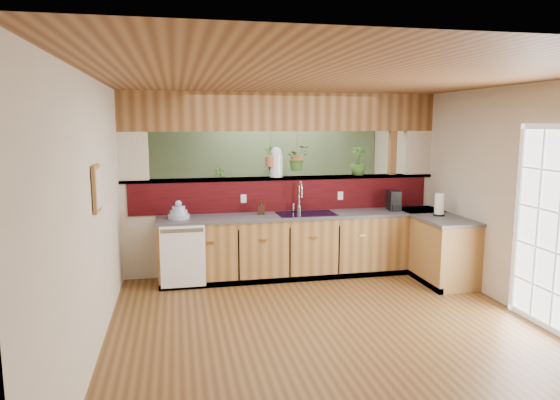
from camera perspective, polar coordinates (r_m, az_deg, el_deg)
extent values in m
cube|color=brown|center=(6.32, 2.99, -11.26)|extent=(4.60, 7.00, 0.01)
cube|color=brown|center=(5.96, 3.19, 12.95)|extent=(4.60, 7.00, 0.01)
cube|color=beige|center=(9.41, -2.40, 3.47)|extent=(4.60, 0.02, 2.60)
cube|color=beige|center=(2.85, 21.74, -9.48)|extent=(4.60, 0.02, 2.60)
cube|color=beige|center=(5.86, -19.22, -0.21)|extent=(0.02, 7.00, 2.60)
cube|color=beige|center=(6.95, 21.73, 1.00)|extent=(0.02, 7.00, 2.60)
cube|color=beige|center=(7.40, 0.36, -2.84)|extent=(4.60, 0.15, 1.35)
cube|color=#3B070B|center=(7.25, 0.51, 0.51)|extent=(4.40, 0.02, 0.45)
cube|color=brown|center=(7.30, 0.37, 2.51)|extent=(4.60, 0.21, 0.04)
cube|color=brown|center=(7.26, 0.38, 10.03)|extent=(4.60, 0.15, 0.55)
cube|color=beige|center=(7.13, -16.42, 4.67)|extent=(0.40, 0.15, 0.70)
cube|color=beige|center=(7.98, 15.34, 5.11)|extent=(0.40, 0.15, 0.70)
cube|color=brown|center=(7.84, 12.62, 2.22)|extent=(0.10, 0.10, 2.60)
cube|color=brown|center=(7.30, 0.37, 2.51)|extent=(4.60, 0.21, 0.04)
cube|color=brown|center=(7.26, 0.38, 10.03)|extent=(4.60, 0.15, 0.55)
cube|color=#58724E|center=(9.39, -2.38, 3.46)|extent=(4.55, 0.02, 2.55)
cube|color=olive|center=(7.16, 2.96, -5.27)|extent=(4.10, 0.60, 0.86)
cube|color=#434347|center=(7.06, 2.99, -1.72)|extent=(4.14, 0.64, 0.04)
cube|color=olive|center=(7.41, 17.11, -5.17)|extent=(0.60, 1.48, 0.86)
cube|color=#434347|center=(7.32, 17.27, -1.75)|extent=(0.64, 1.52, 0.04)
cube|color=olive|center=(7.78, 15.56, -4.45)|extent=(0.60, 0.60, 0.86)
cube|color=#434347|center=(7.69, 15.70, -1.18)|extent=(0.64, 0.64, 0.04)
cube|color=black|center=(7.01, 3.50, -8.88)|extent=(4.10, 0.06, 0.08)
cube|color=black|center=(7.39, 15.12, -8.27)|extent=(0.06, 1.48, 0.08)
cube|color=white|center=(6.63, -11.04, -6.39)|extent=(0.58, 0.02, 0.82)
cube|color=#B7B7B2|center=(6.53, -11.13, -3.46)|extent=(0.54, 0.01, 0.05)
cube|color=black|center=(7.06, 2.99, -1.68)|extent=(0.82, 0.50, 0.03)
cube|color=black|center=(7.03, 1.49, -2.42)|extent=(0.34, 0.40, 0.16)
cube|color=black|center=(7.13, 4.46, -2.30)|extent=(0.34, 0.40, 0.16)
cube|color=white|center=(5.95, 28.24, -3.08)|extent=(0.06, 1.02, 2.16)
cube|color=olive|center=(5.03, -20.23, 1.23)|extent=(0.03, 0.35, 0.45)
cube|color=silver|center=(5.03, -20.06, 1.24)|extent=(0.01, 0.27, 0.37)
cylinder|color=#B7B7B2|center=(7.23, 2.18, -0.93)|extent=(0.07, 0.07, 0.10)
cylinder|color=#B7B7B2|center=(7.20, 2.19, 0.42)|extent=(0.02, 0.02, 0.27)
torus|color=#B7B7B2|center=(7.12, 2.33, 1.41)|extent=(0.19, 0.10, 0.19)
cylinder|color=#B7B7B2|center=(7.05, 2.49, 0.78)|extent=(0.02, 0.02, 0.11)
cylinder|color=#B7B7B2|center=(7.21, 1.52, -0.81)|extent=(0.03, 0.03, 0.10)
cylinder|color=#99A7C5|center=(6.81, -11.49, -1.85)|extent=(0.28, 0.28, 0.06)
cylinder|color=#99A7C5|center=(6.80, -11.51, -1.37)|extent=(0.23, 0.23, 0.05)
cylinder|color=#99A7C5|center=(6.79, -11.52, -0.93)|extent=(0.18, 0.18, 0.05)
sphere|color=#99A7C5|center=(6.78, -11.54, -0.41)|extent=(0.09, 0.09, 0.09)
imported|color=#3A2115|center=(6.99, -2.18, -0.84)|extent=(0.10, 0.10, 0.20)
cube|color=black|center=(7.50, 12.85, -0.04)|extent=(0.16, 0.25, 0.29)
cube|color=black|center=(7.44, 13.11, -0.88)|extent=(0.14, 0.10, 0.10)
cylinder|color=silver|center=(7.46, 13.02, -0.55)|extent=(0.08, 0.08, 0.08)
cylinder|color=black|center=(7.25, 17.69, -1.61)|extent=(0.15, 0.15, 0.02)
cylinder|color=#B7B7B2|center=(7.23, 17.75, -0.40)|extent=(0.02, 0.02, 0.33)
cylinder|color=white|center=(7.23, 17.75, -0.40)|extent=(0.13, 0.13, 0.29)
cylinder|color=silver|center=(7.26, -0.45, 3.91)|extent=(0.19, 0.19, 0.32)
sphere|color=silver|center=(7.24, -0.45, 5.35)|extent=(0.17, 0.17, 0.17)
imported|color=#2F551D|center=(7.60, 8.94, 4.41)|extent=(0.27, 0.27, 0.42)
cylinder|color=brown|center=(7.22, -1.02, 6.38)|extent=(0.01, 0.01, 0.37)
cylinder|color=#935A35|center=(7.24, -1.02, 4.45)|extent=(0.17, 0.17, 0.15)
imported|color=#2F551D|center=(7.23, -1.02, 6.22)|extent=(0.20, 0.14, 0.37)
cylinder|color=brown|center=(7.31, 1.97, 6.42)|extent=(0.01, 0.01, 0.37)
cylinder|color=#935A35|center=(7.32, 1.96, 4.51)|extent=(0.17, 0.17, 0.15)
imported|color=#2F551D|center=(7.31, 1.97, 6.25)|extent=(0.40, 0.37, 0.36)
cube|color=black|center=(9.24, -3.10, -1.63)|extent=(1.52, 0.51, 1.00)
imported|color=#2F551D|center=(9.08, -6.80, 2.57)|extent=(0.24, 0.20, 0.40)
imported|color=#2F551D|center=(9.21, -0.54, 3.10)|extent=(0.33, 0.33, 0.52)
imported|color=#2F551D|center=(8.87, 4.15, -2.70)|extent=(0.85, 0.78, 0.81)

